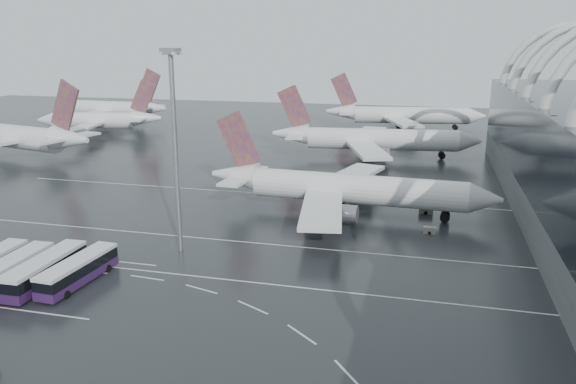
% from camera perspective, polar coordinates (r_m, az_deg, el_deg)
% --- Properties ---
extents(ground, '(420.00, 420.00, 0.00)m').
position_cam_1_polar(ground, '(76.34, -6.48, -8.16)').
color(ground, black).
rests_on(ground, ground).
extents(lane_marking_near, '(120.00, 0.25, 0.01)m').
position_cam_1_polar(lane_marking_near, '(74.63, -7.03, -8.73)').
color(lane_marking_near, silver).
rests_on(lane_marking_near, ground).
extents(lane_marking_mid, '(120.00, 0.25, 0.01)m').
position_cam_1_polar(lane_marking_mid, '(86.84, -3.68, -5.15)').
color(lane_marking_mid, silver).
rests_on(lane_marking_mid, ground).
extents(lane_marking_far, '(120.00, 0.25, 0.01)m').
position_cam_1_polar(lane_marking_far, '(112.51, 0.71, -0.38)').
color(lane_marking_far, silver).
rests_on(lane_marking_far, ground).
extents(bus_bay_line_north, '(28.00, 0.25, 0.01)m').
position_cam_1_polar(bus_bay_line_north, '(87.35, -21.47, -6.10)').
color(bus_bay_line_north, silver).
rests_on(bus_bay_line_north, ground).
extents(airliner_main, '(52.41, 45.95, 17.76)m').
position_cam_1_polar(airliner_main, '(100.66, 5.57, 0.31)').
color(airliner_main, silver).
rests_on(airliner_main, ground).
extents(airliner_gate_b, '(54.78, 48.95, 19.01)m').
position_cam_1_polar(airliner_gate_b, '(150.66, 8.43, 5.28)').
color(airliner_gate_b, silver).
rests_on(airliner_gate_b, ground).
extents(airliner_gate_c, '(54.87, 50.16, 19.54)m').
position_cam_1_polar(airliner_gate_c, '(201.06, 11.51, 7.61)').
color(airliner_gate_c, silver).
rests_on(airliner_gate_c, ground).
extents(jet_remote_west, '(48.49, 39.29, 21.19)m').
position_cam_1_polar(jet_remote_west, '(163.43, -25.34, 5.00)').
color(jet_remote_west, silver).
rests_on(jet_remote_west, ground).
extents(jet_remote_mid, '(41.54, 33.64, 18.12)m').
position_cam_1_polar(jet_remote_mid, '(196.30, -18.42, 6.91)').
color(jet_remote_mid, silver).
rests_on(jet_remote_mid, ground).
extents(jet_remote_far, '(47.29, 38.05, 20.66)m').
position_cam_1_polar(jet_remote_far, '(221.88, -17.54, 8.01)').
color(jet_remote_far, silver).
rests_on(jet_remote_far, ground).
extents(bus_row_near_b, '(3.61, 13.79, 3.37)m').
position_cam_1_polar(bus_row_near_b, '(79.89, -26.30, -7.19)').
color(bus_row_near_b, '#29133B').
rests_on(bus_row_near_b, ground).
extents(bus_row_near_c, '(3.57, 14.07, 3.45)m').
position_cam_1_polar(bus_row_near_c, '(78.34, -23.45, -7.25)').
color(bus_row_near_c, '#29133B').
rests_on(bus_row_near_c, ground).
extents(bus_row_near_d, '(3.64, 13.38, 3.26)m').
position_cam_1_polar(bus_row_near_d, '(76.89, -20.55, -7.45)').
color(bus_row_near_d, '#29133B').
rests_on(bus_row_near_d, ground).
extents(floodlight_mast, '(2.23, 2.23, 29.12)m').
position_cam_1_polar(floodlight_mast, '(80.65, -11.47, 6.46)').
color(floodlight_mast, gray).
rests_on(floodlight_mast, ground).
extents(gse_cart_belly_b, '(2.49, 1.47, 1.36)m').
position_cam_1_polar(gse_cart_belly_b, '(103.90, 13.84, -1.76)').
color(gse_cart_belly_b, slate).
rests_on(gse_cart_belly_b, ground).
extents(gse_cart_belly_c, '(2.33, 1.38, 1.27)m').
position_cam_1_polar(gse_cart_belly_c, '(94.45, 3.56, -3.06)').
color(gse_cart_belly_c, gold).
rests_on(gse_cart_belly_c, ground).
extents(gse_cart_belly_d, '(1.96, 1.16, 1.07)m').
position_cam_1_polar(gse_cart_belly_d, '(93.45, 14.19, -3.77)').
color(gse_cart_belly_d, slate).
rests_on(gse_cart_belly_d, ground).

